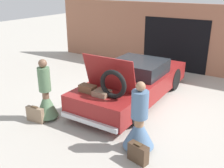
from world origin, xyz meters
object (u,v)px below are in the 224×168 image
Objects in this scene: person_right at (139,126)px; suitcase_beside_right_person at (138,153)px; person_left at (46,98)px; suitcase_beside_left_person at (35,114)px; car at (134,82)px.

suitcase_beside_right_person is at bearing -165.25° from person_right.
suitcase_beside_left_person is (-0.14, -0.30, -0.40)m from person_left.
person_left is 1.05× the size of person_right.
suitcase_beside_right_person is (2.99, -0.37, -0.40)m from person_left.
suitcase_beside_right_person is at bearing -60.60° from car.
suitcase_beside_left_person reaches higher than suitcase_beside_right_person.
suitcase_beside_right_person is (1.60, -2.84, -0.36)m from car.
person_left reaches higher than person_right.
car is 2.87× the size of person_left.
car is at bearing 18.41° from person_right.
suitcase_beside_left_person is (-2.92, -0.37, -0.36)m from person_right.
person_left is 3.59× the size of suitcase_beside_right_person.
car reaches higher than person_right.
person_left is at bearing 172.97° from suitcase_beside_right_person.
car is 2.84m from person_left.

